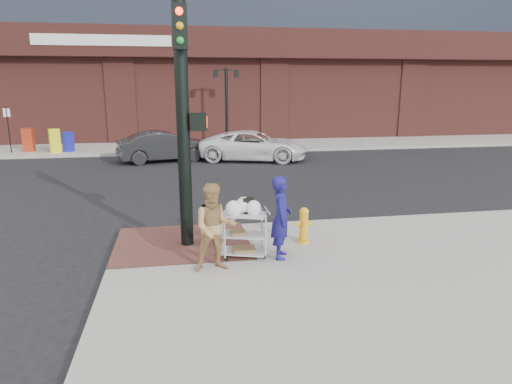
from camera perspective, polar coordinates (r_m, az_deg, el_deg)
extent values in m
plane|color=black|center=(9.07, -5.19, -8.93)|extent=(220.00, 220.00, 0.00)
cube|color=gray|center=(42.57, 8.31, 8.93)|extent=(65.00, 36.00, 0.15)
cube|color=brown|center=(9.84, -9.15, -6.26)|extent=(2.80, 2.40, 0.01)
cylinder|color=black|center=(24.53, -3.70, 10.53)|extent=(0.16, 0.16, 4.00)
cube|color=black|center=(24.51, -3.77, 14.97)|extent=(1.20, 0.06, 0.06)
cube|color=black|center=(24.45, -5.08, 14.48)|extent=(0.22, 0.22, 0.35)
cube|color=black|center=(24.57, -2.44, 14.51)|extent=(0.22, 0.22, 0.35)
cylinder|color=black|center=(24.75, -28.52, 6.86)|extent=(0.05, 0.05, 2.20)
cylinder|color=black|center=(9.20, -9.10, 8.33)|extent=(0.26, 0.26, 5.00)
cube|color=black|center=(9.20, -7.23, 8.70)|extent=(0.32, 0.28, 0.34)
cube|color=#FF260C|center=(9.21, -6.22, 8.74)|extent=(0.02, 0.18, 0.22)
cube|color=black|center=(8.93, -9.53, 19.73)|extent=(0.28, 0.18, 0.80)
imported|color=navy|center=(8.72, 3.16, -3.17)|extent=(0.52, 0.67, 1.62)
imported|color=#AA8450|center=(8.17, -5.17, -4.42)|extent=(0.81, 0.65, 1.60)
imported|color=black|center=(20.75, -11.35, 5.63)|extent=(4.31, 2.35, 1.35)
imported|color=white|center=(20.61, -0.30, 5.81)|extent=(5.20, 3.43, 1.33)
cube|color=#B4B3B9|center=(8.72, -1.56, -2.84)|extent=(0.94, 0.70, 0.03)
cube|color=#B4B3B9|center=(8.84, -1.54, -5.34)|extent=(0.94, 0.70, 0.03)
cube|color=#B4B3B9|center=(8.96, -1.53, -7.44)|extent=(0.94, 0.70, 0.03)
cube|color=black|center=(8.74, -1.00, -1.79)|extent=(0.21, 0.13, 0.30)
cube|color=brown|center=(8.81, -2.27, -5.09)|extent=(0.28, 0.32, 0.07)
cube|color=brown|center=(8.95, -1.53, -7.16)|extent=(0.43, 0.34, 0.07)
cylinder|color=gold|center=(9.79, 5.93, -6.07)|extent=(0.25, 0.25, 0.07)
cylinder|color=gold|center=(9.68, 5.98, -4.25)|extent=(0.18, 0.18, 0.56)
sphere|color=gold|center=(9.59, 6.02, -2.50)|extent=(0.20, 0.20, 0.20)
cylinder|color=gold|center=(9.67, 5.99, -4.00)|extent=(0.36, 0.08, 0.08)
cube|color=#A32A12|center=(24.90, -26.56, 5.86)|extent=(0.48, 0.44, 1.13)
cube|color=yellow|center=(24.00, -23.84, 5.89)|extent=(0.60, 0.57, 1.13)
cube|color=#1C20B6|center=(24.05, -22.40, 5.82)|extent=(0.50, 0.48, 0.95)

